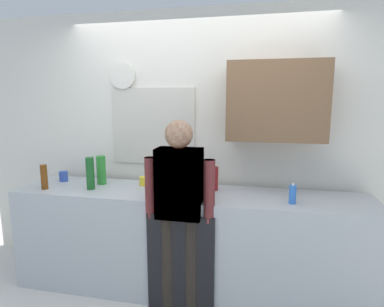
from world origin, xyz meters
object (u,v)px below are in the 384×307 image
(bottle_red_vinegar, at_px, (215,178))
(coffee_maker, at_px, (168,180))
(bottle_clear_soda, at_px, (101,170))
(person_at_sink, at_px, (179,202))
(bottle_green_wine, at_px, (90,173))
(cup_blue_mug, at_px, (64,176))
(bottle_amber_beer, at_px, (44,177))
(cup_yellow_cup, at_px, (143,181))
(person_guest, at_px, (179,202))
(dish_soap, at_px, (293,194))

(bottle_red_vinegar, bearing_deg, coffee_maker, -143.80)
(bottle_clear_soda, bearing_deg, person_at_sink, -24.52)
(coffee_maker, bearing_deg, person_at_sink, -49.14)
(bottle_clear_soda, height_order, bottle_green_wine, bottle_green_wine)
(bottle_red_vinegar, relative_size, cup_blue_mug, 2.20)
(bottle_amber_beer, height_order, cup_blue_mug, bottle_amber_beer)
(coffee_maker, relative_size, bottle_amber_beer, 1.43)
(bottle_clear_soda, xyz_separation_m, cup_yellow_cup, (0.42, 0.03, -0.10))
(bottle_clear_soda, bearing_deg, coffee_maker, -18.25)
(bottle_amber_beer, bearing_deg, person_guest, -5.61)
(dish_soap, relative_size, person_guest, 0.11)
(person_guest, bearing_deg, coffee_maker, -55.49)
(bottle_red_vinegar, relative_size, bottle_green_wine, 0.73)
(bottle_clear_soda, bearing_deg, cup_blue_mug, 178.25)
(person_at_sink, bearing_deg, cup_yellow_cup, 139.41)
(person_at_sink, bearing_deg, dish_soap, 13.91)
(bottle_amber_beer, bearing_deg, person_at_sink, -5.61)
(bottle_amber_beer, distance_m, dish_soap, 2.20)
(person_at_sink, height_order, person_guest, same)
(cup_blue_mug, bearing_deg, person_guest, -17.65)
(cup_blue_mug, bearing_deg, bottle_green_wine, -25.97)
(cup_yellow_cup, distance_m, cup_blue_mug, 0.85)
(coffee_maker, distance_m, bottle_clear_soda, 0.79)
(dish_soap, bearing_deg, cup_blue_mug, 173.83)
(cup_blue_mug, relative_size, person_guest, 0.06)
(bottle_clear_soda, relative_size, person_at_sink, 0.17)
(bottle_red_vinegar, distance_m, person_guest, 0.49)
(cup_blue_mug, relative_size, person_at_sink, 0.06)
(person_at_sink, relative_size, person_guest, 1.00)
(bottle_green_wine, relative_size, dish_soap, 1.67)
(cup_blue_mug, bearing_deg, bottle_red_vinegar, 0.04)
(person_at_sink, xyz_separation_m, person_guest, (0.00, 0.00, 0.00))
(bottle_green_wine, distance_m, cup_blue_mug, 0.48)
(coffee_maker, distance_m, bottle_green_wine, 0.76)
(cup_yellow_cup, xyz_separation_m, dish_soap, (1.35, -0.26, 0.04))
(bottle_green_wine, xyz_separation_m, person_guest, (0.90, -0.22, -0.14))
(bottle_clear_soda, relative_size, cup_blue_mug, 2.80)
(cup_yellow_cup, bearing_deg, bottle_green_wine, -152.36)
(bottle_red_vinegar, relative_size, bottle_amber_beer, 0.96)
(bottle_green_wine, xyz_separation_m, person_at_sink, (0.90, -0.22, -0.14))
(cup_yellow_cup, xyz_separation_m, cup_blue_mug, (-0.85, -0.02, 0.01))
(bottle_red_vinegar, xyz_separation_m, bottle_green_wine, (-1.12, -0.21, 0.04))
(coffee_maker, distance_m, cup_yellow_cup, 0.45)
(cup_blue_mug, relative_size, dish_soap, 0.56)
(person_at_sink, bearing_deg, cup_blue_mug, 164.61)
(bottle_amber_beer, bearing_deg, bottle_clear_soda, 32.93)
(cup_yellow_cup, bearing_deg, cup_blue_mug, -178.72)
(bottle_red_vinegar, height_order, person_at_sink, person_at_sink)
(bottle_green_wine, distance_m, person_guest, 0.93)
(person_at_sink, bearing_deg, bottle_red_vinegar, 64.34)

